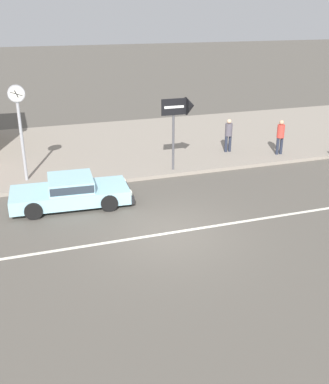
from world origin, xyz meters
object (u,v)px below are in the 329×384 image
(pedestrian_mid_kerb, at_px, (229,133))
(pedestrian_by_shop, at_px, (280,135))
(arrow_signboard, at_px, (186,109))
(sedan_pale_blue_0, at_px, (71,191))
(street_clock, at_px, (18,111))

(pedestrian_mid_kerb, relative_size, pedestrian_by_shop, 0.97)
(arrow_signboard, distance_m, pedestrian_by_shop, 5.22)
(sedan_pale_blue_0, bearing_deg, arrow_signboard, 21.85)
(pedestrian_mid_kerb, bearing_deg, pedestrian_by_shop, -28.21)
(sedan_pale_blue_0, xyz_separation_m, pedestrian_by_shop, (10.06, 2.56, 0.56))
(pedestrian_mid_kerb, xyz_separation_m, pedestrian_by_shop, (2.11, -1.13, 0.03))
(street_clock, xyz_separation_m, arrow_signboard, (6.53, -0.72, -0.22))
(street_clock, bearing_deg, arrow_signboard, -6.26)
(arrow_signboard, relative_size, pedestrian_by_shop, 1.88)
(pedestrian_mid_kerb, height_order, pedestrian_by_shop, pedestrian_by_shop)
(arrow_signboard, bearing_deg, pedestrian_mid_kerb, 30.08)
(sedan_pale_blue_0, relative_size, pedestrian_by_shop, 2.63)
(sedan_pale_blue_0, height_order, arrow_signboard, arrow_signboard)
(street_clock, height_order, pedestrian_mid_kerb, street_clock)
(street_clock, distance_m, pedestrian_by_shop, 11.62)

